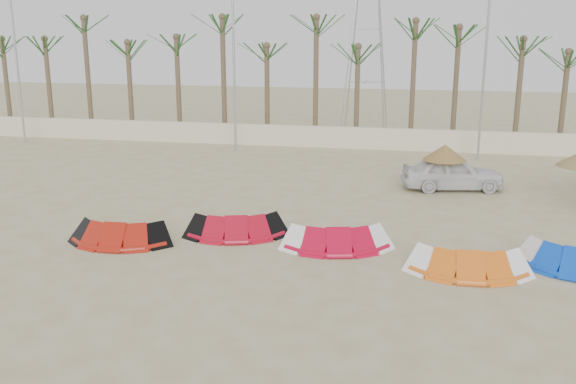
% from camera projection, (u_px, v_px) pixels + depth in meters
% --- Properties ---
extents(ground, '(120.00, 120.00, 0.00)m').
position_uv_depth(ground, '(247.00, 288.00, 18.31)').
color(ground, '#BCB192').
rests_on(ground, ground).
extents(boundary_wall, '(60.00, 0.30, 1.30)m').
position_uv_depth(boundary_wall, '(339.00, 137.00, 39.02)').
color(boundary_wall, beige).
rests_on(boundary_wall, ground).
extents(palm_line, '(52.00, 4.00, 7.70)m').
position_uv_depth(palm_line, '(355.00, 39.00, 38.85)').
color(palm_line, brown).
rests_on(palm_line, ground).
extents(lamp_a, '(1.25, 0.14, 11.00)m').
position_uv_depth(lamp_a, '(16.00, 50.00, 39.62)').
color(lamp_a, '#A5A8AD').
rests_on(lamp_a, ground).
extents(lamp_b, '(1.25, 0.14, 11.00)m').
position_uv_depth(lamp_b, '(234.00, 52.00, 36.96)').
color(lamp_b, '#A5A8AD').
rests_on(lamp_b, ground).
extents(lamp_c, '(1.25, 0.14, 11.00)m').
position_uv_depth(lamp_c, '(486.00, 54.00, 34.31)').
color(lamp_c, '#A5A8AD').
rests_on(lamp_c, ground).
extents(pylon, '(3.00, 3.00, 14.00)m').
position_uv_depth(pylon, '(364.00, 133.00, 44.69)').
color(pylon, '#A5A8AD').
rests_on(pylon, ground).
extents(kite_red_left, '(3.55, 1.67, 0.90)m').
position_uv_depth(kite_red_left, '(123.00, 230.00, 22.14)').
color(kite_red_left, '#A1190D').
rests_on(kite_red_left, ground).
extents(kite_red_mid, '(3.82, 2.33, 0.90)m').
position_uv_depth(kite_red_mid, '(239.00, 223.00, 22.92)').
color(kite_red_mid, '#AD0B1F').
rests_on(kite_red_mid, ground).
extents(kite_red_right, '(3.83, 2.20, 0.90)m').
position_uv_depth(kite_red_right, '(338.00, 234.00, 21.66)').
color(kite_red_right, '#B70826').
rests_on(kite_red_right, ground).
extents(kite_orange, '(3.62, 1.61, 0.90)m').
position_uv_depth(kite_orange, '(468.00, 258.00, 19.50)').
color(kite_orange, orange).
rests_on(kite_orange, ground).
extents(parasol_left, '(1.96, 1.96, 2.13)m').
position_uv_depth(parasol_left, '(445.00, 152.00, 28.57)').
color(parasol_left, '#4C331E').
rests_on(parasol_left, ground).
extents(car, '(4.79, 2.64, 1.54)m').
position_uv_depth(car, '(453.00, 173.00, 29.10)').
color(car, silver).
rests_on(car, ground).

